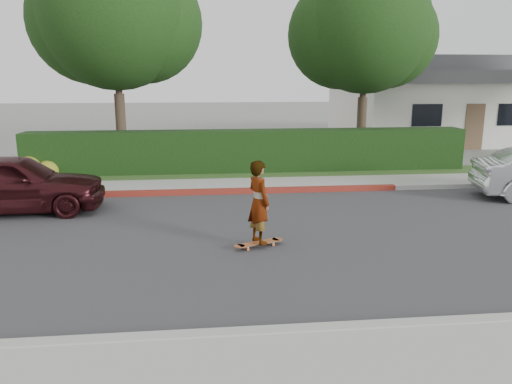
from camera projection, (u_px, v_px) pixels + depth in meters
ground at (421, 233)px, 10.68m from camera, size 120.00×120.00×0.00m
road at (421, 232)px, 10.68m from camera, size 60.00×8.00×0.01m
curb_far at (361, 188)px, 14.64m from camera, size 60.00×0.20×0.15m
curb_red_section at (190, 192)px, 14.12m from camera, size 12.00×0.21×0.15m
sidewalk_far at (352, 183)px, 15.51m from camera, size 60.00×1.60×0.12m
planting_strip at (339, 173)px, 17.07m from camera, size 60.00×1.60×0.10m
hedge at (250, 152)px, 17.18m from camera, size 15.00×1.00×1.50m
flowering_shrub at (35, 170)px, 16.10m from camera, size 1.40×1.00×0.90m
tree_left at (115, 18)px, 17.15m from camera, size 5.99×5.21×8.00m
tree_center at (364, 32)px, 18.65m from camera, size 5.66×4.84×7.44m
house at (440, 100)px, 26.55m from camera, size 10.60×8.60×4.30m
skateboard at (259, 243)px, 9.72m from camera, size 1.05×0.60×0.10m
skateboarder at (259, 202)px, 9.54m from camera, size 0.60×0.70×1.62m
car_maroon at (12, 183)px, 12.12m from camera, size 4.38×1.91×1.47m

